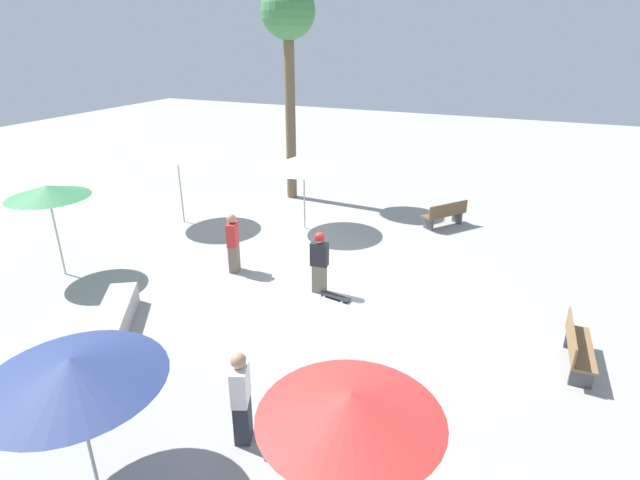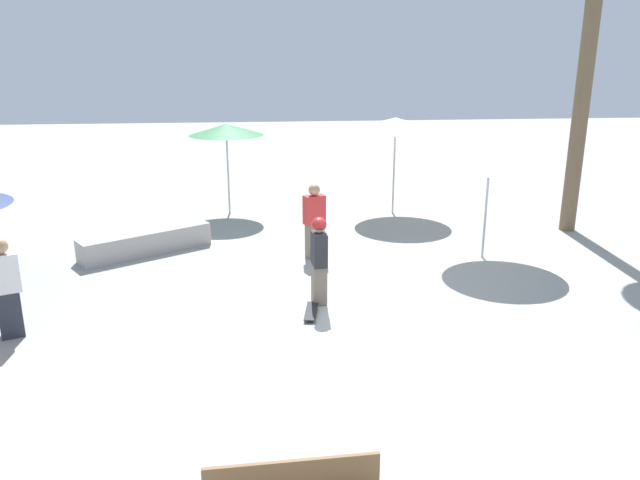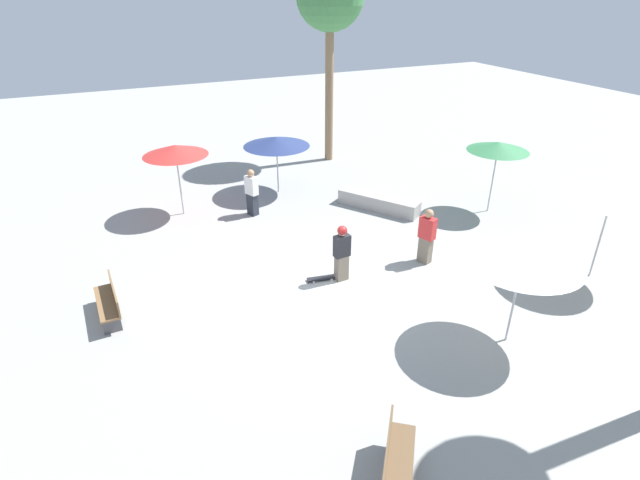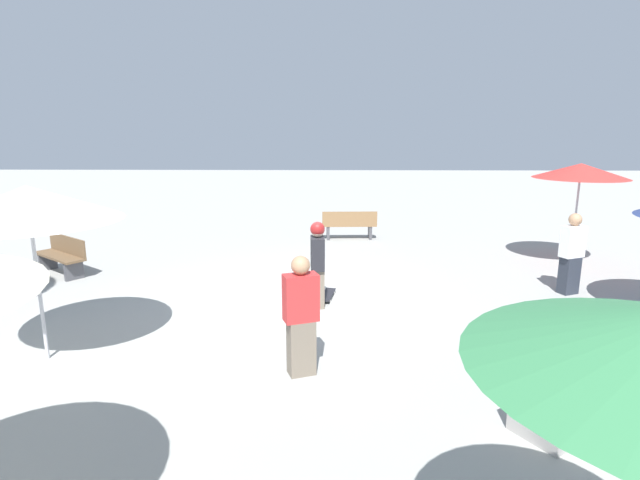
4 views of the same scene
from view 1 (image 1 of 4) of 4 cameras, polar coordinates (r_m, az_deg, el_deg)
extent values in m
plane|color=#9E9E99|center=(12.65, 3.14, -5.59)|extent=(60.00, 60.00, 0.00)
cube|color=#726656|center=(12.36, -0.07, -4.41)|extent=(0.35, 0.26, 0.72)
cube|color=#232328|center=(12.08, -0.07, -1.64)|extent=(0.44, 0.27, 0.59)
sphere|color=beige|center=(11.91, -0.07, 0.18)|extent=(0.23, 0.23, 0.23)
sphere|color=maroon|center=(11.90, -0.07, 0.31)|extent=(0.26, 0.26, 0.26)
cube|color=black|center=(12.18, 1.72, -6.43)|extent=(0.82, 0.33, 0.02)
cylinder|color=silver|center=(12.15, 2.93, -6.72)|extent=(0.06, 0.04, 0.05)
cylinder|color=silver|center=(12.03, 2.52, -7.05)|extent=(0.06, 0.04, 0.05)
cylinder|color=silver|center=(12.38, 0.94, -6.11)|extent=(0.06, 0.04, 0.05)
cylinder|color=silver|center=(12.25, 0.52, -6.43)|extent=(0.06, 0.04, 0.05)
cube|color=#A8A39E|center=(11.59, -22.69, -8.93)|extent=(2.09, 2.78, 0.50)
cube|color=#47474C|center=(11.55, 27.17, -10.18)|extent=(0.40, 0.10, 0.40)
cube|color=#47474C|center=(10.51, 27.69, -13.70)|extent=(0.40, 0.10, 0.40)
cube|color=olive|center=(10.91, 27.63, -10.87)|extent=(0.51, 1.62, 0.05)
cube|color=olive|center=(10.77, 26.79, -9.75)|extent=(0.11, 1.60, 0.40)
cube|color=#47474C|center=(16.70, 12.30, 1.85)|extent=(0.36, 0.30, 0.40)
cube|color=#47474C|center=(17.51, 15.39, 2.53)|extent=(0.36, 0.30, 0.40)
cube|color=brown|center=(17.03, 13.95, 2.91)|extent=(1.32, 1.54, 0.05)
cube|color=brown|center=(16.82, 14.48, 3.42)|extent=(1.00, 1.30, 0.40)
cylinder|color=#B7B7BC|center=(14.60, -27.87, 0.70)|extent=(0.05, 0.05, 2.35)
cone|color=#387F4C|center=(14.27, -28.69, 4.90)|extent=(2.01, 2.01, 0.30)
cylinder|color=#B7B7BC|center=(16.12, -1.80, 5.22)|extent=(0.05, 0.05, 2.31)
cone|color=white|center=(15.83, -1.85, 8.96)|extent=(2.41, 2.41, 0.48)
cylinder|color=#B7B7BC|center=(17.26, -15.67, 5.89)|extent=(0.05, 0.05, 2.50)
cone|color=beige|center=(16.98, -16.09, 9.75)|extent=(2.45, 2.45, 0.35)
cylinder|color=#B7B7BC|center=(6.46, 3.28, -25.72)|extent=(0.05, 0.05, 2.30)
cone|color=red|center=(5.69, 3.53, -18.33)|extent=(2.11, 2.11, 0.34)
cylinder|color=#B7B7BC|center=(7.94, -25.29, -18.77)|extent=(0.05, 0.05, 2.00)
cone|color=navy|center=(7.39, -26.53, -13.14)|extent=(2.42, 2.42, 0.35)
cylinder|color=brown|center=(19.02, -3.40, 14.16)|extent=(0.38, 0.38, 6.38)
sphere|color=#428447|center=(18.82, -3.67, 24.67)|extent=(1.89, 1.89, 1.89)
cube|color=#726656|center=(13.60, -9.78, -2.03)|extent=(0.35, 0.41, 0.76)
cube|color=red|center=(13.33, -9.97, 0.66)|extent=(0.38, 0.50, 0.62)
sphere|color=tan|center=(13.18, -10.10, 2.42)|extent=(0.25, 0.25, 0.25)
cube|color=#282D38|center=(8.38, -8.82, -19.63)|extent=(0.36, 0.41, 0.75)
cube|color=white|center=(7.94, -9.12, -15.97)|extent=(0.39, 0.50, 0.62)
sphere|color=tan|center=(7.68, -9.32, -13.45)|extent=(0.24, 0.24, 0.24)
camera|label=2|loc=(10.92, 55.88, 4.12)|focal=35.00mm
camera|label=3|loc=(20.22, 28.56, 23.57)|focal=28.00mm
camera|label=4|loc=(16.65, -29.54, 10.20)|focal=28.00mm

